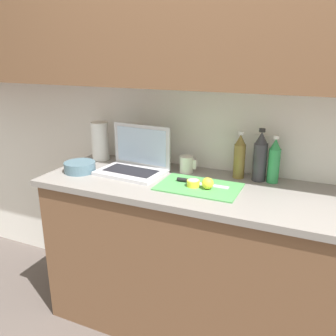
% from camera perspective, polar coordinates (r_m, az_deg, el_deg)
% --- Properties ---
extents(ground_plane, '(12.00, 12.00, 0.00)m').
position_cam_1_polar(ground_plane, '(2.38, 7.84, -24.54)').
color(ground_plane, '#564C47').
rests_on(ground_plane, ground).
extents(wall_back, '(5.20, 0.38, 2.60)m').
position_cam_1_polar(wall_back, '(1.99, 11.86, 16.38)').
color(wall_back, white).
rests_on(wall_back, ground_plane).
extents(counter_unit, '(2.07, 0.62, 0.92)m').
position_cam_1_polar(counter_unit, '(2.09, 8.95, -15.02)').
color(counter_unit, brown).
rests_on(counter_unit, ground_plane).
extents(laptop, '(0.40, 0.29, 0.27)m').
position_cam_1_polar(laptop, '(2.13, -5.29, 1.07)').
color(laptop, silver).
rests_on(laptop, counter_unit).
extents(cutting_board, '(0.43, 0.28, 0.01)m').
position_cam_1_polar(cutting_board, '(1.90, 4.96, -3.00)').
color(cutting_board, '#4C9E51').
rests_on(cutting_board, counter_unit).
extents(knife, '(0.29, 0.04, 0.02)m').
position_cam_1_polar(knife, '(1.93, 4.13, -2.18)').
color(knife, silver).
rests_on(knife, cutting_board).
extents(lemon_half_cut, '(0.07, 0.07, 0.04)m').
position_cam_1_polar(lemon_half_cut, '(1.88, 4.07, -2.45)').
color(lemon_half_cut, yellow).
rests_on(lemon_half_cut, cutting_board).
extents(lemon_whole_beside, '(0.06, 0.06, 0.06)m').
position_cam_1_polar(lemon_whole_beside, '(1.85, 6.39, -2.46)').
color(lemon_whole_beside, yellow).
rests_on(lemon_whole_beside, cutting_board).
extents(bottle_green_soda, '(0.06, 0.06, 0.26)m').
position_cam_1_polar(bottle_green_soda, '(2.01, 16.65, 1.04)').
color(bottle_green_soda, '#2D934C').
rests_on(bottle_green_soda, counter_unit).
extents(bottle_oil_tall, '(0.08, 0.08, 0.29)m').
position_cam_1_polar(bottle_oil_tall, '(2.02, 14.55, 1.71)').
color(bottle_oil_tall, '#333338').
rests_on(bottle_oil_tall, counter_unit).
extents(bottle_water_clear, '(0.06, 0.06, 0.27)m').
position_cam_1_polar(bottle_water_clear, '(2.04, 11.39, 1.78)').
color(bottle_water_clear, olive).
rests_on(bottle_water_clear, counter_unit).
extents(measuring_cup, '(0.10, 0.08, 0.10)m').
position_cam_1_polar(measuring_cup, '(2.11, 3.00, 0.60)').
color(measuring_cup, silver).
rests_on(measuring_cup, counter_unit).
extents(bowl_white, '(0.18, 0.18, 0.06)m').
position_cam_1_polar(bowl_white, '(2.19, -13.95, 0.17)').
color(bowl_white, slate).
rests_on(bowl_white, counter_unit).
extents(paper_towel_roll, '(0.11, 0.11, 0.25)m').
position_cam_1_polar(paper_towel_roll, '(2.40, -10.83, 4.28)').
color(paper_towel_roll, white).
rests_on(paper_towel_roll, counter_unit).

